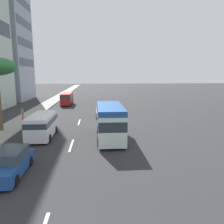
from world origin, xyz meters
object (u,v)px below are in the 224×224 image
(minibus_third, at_px, (110,121))
(car_fourth, at_px, (9,163))
(pedestrian_near_lamp, at_px, (22,113))
(van_fifth, at_px, (42,124))
(car_second, at_px, (102,111))
(van_lead, at_px, (67,98))

(minibus_third, bearing_deg, car_fourth, 135.84)
(minibus_third, distance_m, pedestrian_near_lamp, 14.06)
(minibus_third, relative_size, van_fifth, 1.29)
(car_fourth, height_order, pedestrian_near_lamp, pedestrian_near_lamp)
(car_second, bearing_deg, van_fifth, 148.50)
(car_second, height_order, minibus_third, minibus_third)
(car_second, xyz_separation_m, van_fifth, (-9.97, 6.11, 0.55))
(van_fifth, xyz_separation_m, pedestrian_near_lamp, (7.79, 4.40, -0.26))
(car_fourth, distance_m, van_fifth, 7.90)
(van_lead, relative_size, minibus_third, 0.78)
(van_lead, relative_size, car_fourth, 1.23)
(minibus_third, bearing_deg, car_second, 2.13)
(pedestrian_near_lamp, bearing_deg, van_fifth, -94.67)
(car_second, height_order, van_fifth, van_fifth)
(car_second, xyz_separation_m, pedestrian_near_lamp, (-2.18, 10.50, 0.29))
(minibus_third, bearing_deg, van_fifth, 80.87)
(car_fourth, bearing_deg, minibus_third, 135.84)
(van_fifth, bearing_deg, minibus_third, 80.87)
(van_fifth, bearing_deg, car_second, 148.50)
(car_second, relative_size, car_fourth, 1.02)
(minibus_third, xyz_separation_m, van_fifth, (1.05, 6.52, -0.47))
(van_lead, distance_m, car_fourth, 29.97)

